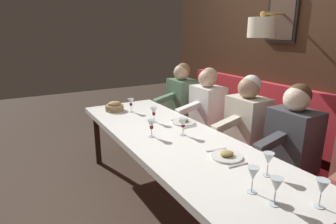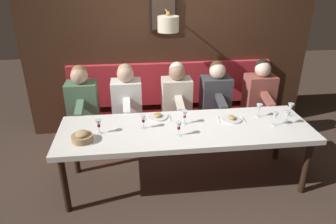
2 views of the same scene
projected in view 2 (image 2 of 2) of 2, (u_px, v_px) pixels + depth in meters
ground_plane at (184, 181)px, 3.80m from camera, size 12.00×12.00×0.00m
dining_table at (186, 132)px, 3.51m from camera, size 0.90×2.83×0.74m
banquette_bench at (175, 130)px, 4.51m from camera, size 0.52×3.03×0.45m
back_wall_panel at (170, 43)px, 4.54m from camera, size 0.59×4.23×2.90m
diner_nearest at (260, 89)px, 4.38m from camera, size 0.60×0.40×0.79m
diner_near at (216, 91)px, 4.31m from camera, size 0.60×0.40×0.79m
diner_middle at (177, 93)px, 4.25m from camera, size 0.60×0.40×0.79m
diner_far at (126, 95)px, 4.18m from camera, size 0.60×0.40×0.79m
diner_farthest at (82, 97)px, 4.12m from camera, size 0.60×0.40×0.79m
place_setting_0 at (231, 119)px, 3.66m from camera, size 0.24×0.32×0.05m
place_setting_1 at (158, 116)px, 3.72m from camera, size 0.24×0.32×0.05m
wine_glass_0 at (179, 126)px, 3.27m from camera, size 0.07×0.07×0.16m
wine_glass_1 at (288, 115)px, 3.52m from camera, size 0.07×0.07×0.16m
wine_glass_2 at (143, 119)px, 3.42m from camera, size 0.07×0.07×0.16m
wine_glass_3 at (291, 107)px, 3.71m from camera, size 0.07×0.07×0.16m
wine_glass_4 at (184, 115)px, 3.53m from camera, size 0.07×0.07×0.16m
wine_glass_5 at (259, 108)px, 3.69m from camera, size 0.07×0.07×0.16m
wine_glass_6 at (99, 124)px, 3.32m from camera, size 0.07×0.07×0.16m
wine_glass_7 at (275, 116)px, 3.49m from camera, size 0.07×0.07×0.16m
bread_bowl at (82, 137)px, 3.20m from camera, size 0.22×0.22×0.12m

